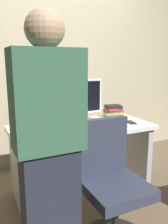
{
  "coord_description": "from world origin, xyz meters",
  "views": [
    {
      "loc": [
        -0.98,
        -2.08,
        1.36
      ],
      "look_at": [
        0.0,
        -0.05,
        0.87
      ],
      "focal_mm": 37.7,
      "sensor_mm": 36.0,
      "label": 1
    }
  ],
  "objects_px": {
    "desk": "(82,146)",
    "book_stack": "(113,111)",
    "office_chair": "(112,189)",
    "person_at_desk": "(49,150)",
    "cup_near_keyboard": "(51,130)",
    "cup_by_monitor": "(36,123)",
    "mouse": "(109,121)",
    "monitor": "(78,99)",
    "cell_phone": "(131,122)",
    "keyboard": "(86,126)"
  },
  "relations": [
    {
      "from": "desk",
      "to": "book_stack",
      "type": "distance_m",
      "value": 0.59
    },
    {
      "from": "office_chair",
      "to": "person_at_desk",
      "type": "relative_size",
      "value": 0.57
    },
    {
      "from": "desk",
      "to": "cup_near_keyboard",
      "type": "xyz_separation_m",
      "value": [
        -0.38,
        -0.18,
        0.27
      ]
    },
    {
      "from": "cup_by_monitor",
      "to": "office_chair",
      "type": "bearing_deg",
      "value": -68.87
    },
    {
      "from": "mouse",
      "to": "cup_by_monitor",
      "type": "bearing_deg",
      "value": 168.01
    },
    {
      "from": "desk",
      "to": "cup_near_keyboard",
      "type": "relative_size",
      "value": 14.83
    },
    {
      "from": "monitor",
      "to": "cell_phone",
      "type": "distance_m",
      "value": 0.61
    },
    {
      "from": "person_at_desk",
      "to": "mouse",
      "type": "bearing_deg",
      "value": 40.28
    },
    {
      "from": "monitor",
      "to": "cup_by_monitor",
      "type": "xyz_separation_m",
      "value": [
        -0.46,
        -0.01,
        -0.21
      ]
    },
    {
      "from": "person_at_desk",
      "to": "cup_by_monitor",
      "type": "distance_m",
      "value": 0.94
    },
    {
      "from": "cup_near_keyboard",
      "to": "person_at_desk",
      "type": "bearing_deg",
      "value": -109.09
    },
    {
      "from": "office_chair",
      "to": "book_stack",
      "type": "distance_m",
      "value": 1.14
    },
    {
      "from": "book_stack",
      "to": "keyboard",
      "type": "bearing_deg",
      "value": -153.6
    },
    {
      "from": "person_at_desk",
      "to": "desk",
      "type": "bearing_deg",
      "value": 53.22
    },
    {
      "from": "mouse",
      "to": "book_stack",
      "type": "height_order",
      "value": "book_stack"
    },
    {
      "from": "cell_phone",
      "to": "office_chair",
      "type": "bearing_deg",
      "value": -123.94
    },
    {
      "from": "person_at_desk",
      "to": "keyboard",
      "type": "height_order",
      "value": "person_at_desk"
    },
    {
      "from": "desk",
      "to": "monitor",
      "type": "height_order",
      "value": "monitor"
    },
    {
      "from": "keyboard",
      "to": "cup_by_monitor",
      "type": "relative_size",
      "value": 4.68
    },
    {
      "from": "cup_near_keyboard",
      "to": "office_chair",
      "type": "bearing_deg",
      "value": -63.42
    },
    {
      "from": "person_at_desk",
      "to": "mouse",
      "type": "height_order",
      "value": "person_at_desk"
    },
    {
      "from": "office_chair",
      "to": "cell_phone",
      "type": "xyz_separation_m",
      "value": [
        0.62,
        0.61,
        0.3
      ]
    },
    {
      "from": "office_chair",
      "to": "mouse",
      "type": "bearing_deg",
      "value": 59.89
    },
    {
      "from": "cup_by_monitor",
      "to": "desk",
      "type": "bearing_deg",
      "value": -15.83
    },
    {
      "from": "desk",
      "to": "keyboard",
      "type": "bearing_deg",
      "value": -74.67
    },
    {
      "from": "keyboard",
      "to": "mouse",
      "type": "bearing_deg",
      "value": 8.09
    },
    {
      "from": "book_stack",
      "to": "monitor",
      "type": "bearing_deg",
      "value": -174.59
    },
    {
      "from": "desk",
      "to": "mouse",
      "type": "xyz_separation_m",
      "value": [
        0.3,
        -0.03,
        0.24
      ]
    },
    {
      "from": "keyboard",
      "to": "cup_near_keyboard",
      "type": "bearing_deg",
      "value": -159.8
    },
    {
      "from": "desk",
      "to": "person_at_desk",
      "type": "relative_size",
      "value": 0.87
    },
    {
      "from": "person_at_desk",
      "to": "book_stack",
      "type": "distance_m",
      "value": 1.45
    },
    {
      "from": "monitor",
      "to": "cup_near_keyboard",
      "type": "height_order",
      "value": "monitor"
    },
    {
      "from": "cup_by_monitor",
      "to": "monitor",
      "type": "bearing_deg",
      "value": 1.23
    },
    {
      "from": "keyboard",
      "to": "cell_phone",
      "type": "height_order",
      "value": "keyboard"
    },
    {
      "from": "cup_by_monitor",
      "to": "cell_phone",
      "type": "xyz_separation_m",
      "value": [
        0.95,
        -0.25,
        -0.04
      ]
    },
    {
      "from": "book_stack",
      "to": "person_at_desk",
      "type": "bearing_deg",
      "value": -138.05
    },
    {
      "from": "desk",
      "to": "person_at_desk",
      "type": "height_order",
      "value": "person_at_desk"
    },
    {
      "from": "person_at_desk",
      "to": "keyboard",
      "type": "distance_m",
      "value": 0.96
    },
    {
      "from": "office_chair",
      "to": "monitor",
      "type": "relative_size",
      "value": 1.74
    },
    {
      "from": "desk",
      "to": "office_chair",
      "type": "distance_m",
      "value": 0.74
    },
    {
      "from": "desk",
      "to": "keyboard",
      "type": "distance_m",
      "value": 0.24
    },
    {
      "from": "mouse",
      "to": "cup_near_keyboard",
      "type": "bearing_deg",
      "value": -168.21
    },
    {
      "from": "mouse",
      "to": "person_at_desk",
      "type": "bearing_deg",
      "value": -139.72
    },
    {
      "from": "office_chair",
      "to": "cell_phone",
      "type": "bearing_deg",
      "value": 44.48
    },
    {
      "from": "monitor",
      "to": "book_stack",
      "type": "bearing_deg",
      "value": 5.41
    },
    {
      "from": "desk",
      "to": "cup_near_keyboard",
      "type": "height_order",
      "value": "cup_near_keyboard"
    },
    {
      "from": "office_chair",
      "to": "cup_by_monitor",
      "type": "distance_m",
      "value": 0.98
    },
    {
      "from": "book_stack",
      "to": "cup_near_keyboard",
      "type": "bearing_deg",
      "value": -157.84
    },
    {
      "from": "office_chair",
      "to": "cup_near_keyboard",
      "type": "distance_m",
      "value": 0.71
    },
    {
      "from": "person_at_desk",
      "to": "mouse",
      "type": "xyz_separation_m",
      "value": [
        0.9,
        0.76,
        -0.1
      ]
    }
  ]
}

